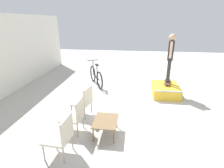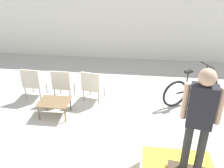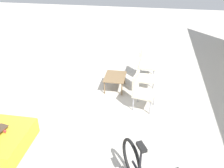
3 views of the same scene
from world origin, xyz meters
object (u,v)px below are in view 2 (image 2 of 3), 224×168
Objects in this scene: patio_chair_center at (63,83)px; patio_chair_right at (92,85)px; bicycle at (191,90)px; coffee_table at (54,103)px; person_skater at (200,114)px; patio_chair_left at (33,82)px.

patio_chair_right is (0.83, 0.00, 0.00)m from patio_chair_center.
coffee_table is at bearing 167.21° from bicycle.
patio_chair_center is 0.58× the size of bicycle.
person_skater is at bearing -33.19° from coffee_table.
person_skater reaches higher than coffee_table.
bicycle reaches higher than patio_chair_right.
patio_chair_right is (1.68, 0.00, 0.00)m from patio_chair_left.
patio_chair_right is 2.70m from bicycle.
bicycle is at bearing -174.64° from patio_chair_center.
bicycle reaches higher than patio_chair_center.
bicycle is at bearing 91.66° from person_skater.
patio_chair_right is 0.58× the size of bicycle.
patio_chair_right is at bearing -176.39° from patio_chair_left.
patio_chair_center is (-0.00, 0.79, 0.16)m from coffee_table.
patio_chair_center and patio_chair_right have the same top height.
patio_chair_left is at bearing 156.02° from person_skater.
person_skater is 1.12× the size of bicycle.
bicycle is (4.37, 0.25, -0.11)m from patio_chair_left.
patio_chair_center reaches higher than coffee_table.
person_skater is at bearing -129.11° from bicycle.
coffee_table is 3.67m from bicycle.
patio_chair_right is (-2.17, 2.75, -1.05)m from person_skater.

